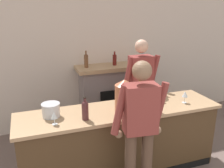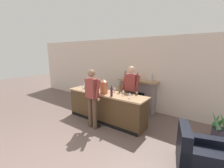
{
  "view_description": "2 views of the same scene",
  "coord_description": "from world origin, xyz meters",
  "views": [
    {
      "loc": [
        -1.37,
        -0.22,
        2.29
      ],
      "look_at": [
        -0.2,
        3.07,
        1.16
      ],
      "focal_mm": 40.0,
      "sensor_mm": 36.0,
      "label": 1
    },
    {
      "loc": [
        2.64,
        -0.98,
        2.19
      ],
      "look_at": [
        -0.11,
        2.81,
        1.21
      ],
      "focal_mm": 24.0,
      "sensor_mm": 36.0,
      "label": 2
    }
  ],
  "objects": [
    {
      "name": "wine_glass_back_row",
      "position": [
        0.4,
        2.67,
        1.07
      ],
      "size": [
        0.07,
        0.07,
        0.16
      ],
      "color": "silver",
      "rests_on": "bar_counter"
    },
    {
      "name": "wine_glass_front_left",
      "position": [
        -1.12,
        2.47,
        1.07
      ],
      "size": [
        0.07,
        0.07,
        0.17
      ],
      "color": "silver",
      "rests_on": "bar_counter"
    },
    {
      "name": "fireplace_stone",
      "position": [
        0.21,
        4.04,
        0.61
      ],
      "size": [
        1.48,
        0.52,
        1.51
      ],
      "color": "gray",
      "rests_on": "ground_plane"
    },
    {
      "name": "wine_bottle_chardonnay_pale",
      "position": [
        0.15,
        2.86,
        1.1
      ],
      "size": [
        0.07,
        0.07,
        0.33
      ],
      "color": "brown",
      "rests_on": "bar_counter"
    },
    {
      "name": "wine_glass_near_bucket",
      "position": [
        -0.04,
        2.85,
        1.08
      ],
      "size": [
        0.09,
        0.09,
        0.18
      ],
      "color": "silver",
      "rests_on": "bar_counter"
    },
    {
      "name": "wine_bottle_burgundy_dark",
      "position": [
        0.18,
        2.39,
        1.09
      ],
      "size": [
        0.07,
        0.07,
        0.31
      ],
      "color": "#591629",
      "rests_on": "bar_counter"
    },
    {
      "name": "wine_glass_mid_counter",
      "position": [
        0.7,
        2.53,
        1.07
      ],
      "size": [
        0.08,
        0.08,
        0.17
      ],
      "color": "silver",
      "rests_on": "bar_counter"
    },
    {
      "name": "person_customer",
      "position": [
        -0.24,
        2.02,
        0.96
      ],
      "size": [
        0.66,
        0.34,
        1.74
      ],
      "color": "brown",
      "rests_on": "ground_plane"
    },
    {
      "name": "ice_bucket_steel",
      "position": [
        -1.13,
        2.7,
        1.04
      ],
      "size": [
        0.23,
        0.23,
        0.17
      ],
      "color": "silver",
      "rests_on": "bar_counter"
    },
    {
      "name": "armchair_black",
      "position": [
        2.51,
        2.0,
        0.26
      ],
      "size": [
        1.06,
        0.99,
        0.82
      ],
      "color": "black",
      "rests_on": "ground_plane"
    },
    {
      "name": "wine_bottle_cabernet_heavy",
      "position": [
        -0.75,
        2.48,
        1.08
      ],
      "size": [
        0.08,
        0.08,
        0.29
      ],
      "color": "#4C2628",
      "rests_on": "bar_counter"
    },
    {
      "name": "person_bartender",
      "position": [
        0.34,
        3.23,
        0.98
      ],
      "size": [
        0.66,
        0.31,
        1.77
      ],
      "color": "brown",
      "rests_on": "ground_plane"
    },
    {
      "name": "wine_glass_front_right",
      "position": [
        -0.71,
        2.73,
        1.05
      ],
      "size": [
        0.07,
        0.07,
        0.14
      ],
      "color": "silver",
      "rests_on": "bar_counter"
    },
    {
      "name": "wall_back_panel",
      "position": [
        0.0,
        4.3,
        1.38
      ],
      "size": [
        12.0,
        0.07,
        2.75
      ],
      "color": "beige",
      "rests_on": "ground_plane"
    },
    {
      "name": "potted_plant_corner",
      "position": [
        2.81,
        3.47,
        0.32
      ],
      "size": [
        0.49,
        0.47,
        0.77
      ],
      "color": "#453D4B",
      "rests_on": "ground_plane"
    },
    {
      "name": "copper_dispenser",
      "position": [
        -0.22,
        2.53,
        1.17
      ],
      "size": [
        0.25,
        0.28,
        0.44
      ],
      "color": "#B76846",
      "rests_on": "bar_counter"
    },
    {
      "name": "bar_counter",
      "position": [
        -0.23,
        2.63,
        0.48
      ],
      "size": [
        2.75,
        0.69,
        0.95
      ],
      "color": "#4B351F",
      "rests_on": "ground_plane"
    }
  ]
}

